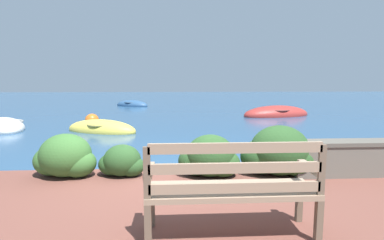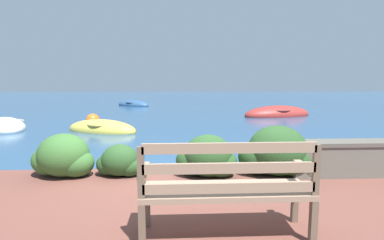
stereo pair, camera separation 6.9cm
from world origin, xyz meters
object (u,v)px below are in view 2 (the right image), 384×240
at_px(rowboat_mid, 5,127).
at_px(rowboat_far, 277,115).
at_px(park_bench, 226,186).
at_px(rowboat_nearest, 102,130).
at_px(rowboat_outer, 133,105).
at_px(mooring_buoy, 93,120).

xyz_separation_m(rowboat_mid, rowboat_far, (10.73, 3.23, 0.01)).
distance_m(park_bench, rowboat_nearest, 7.83).
xyz_separation_m(rowboat_nearest, rowboat_far, (7.21, 3.97, 0.01)).
distance_m(park_bench, rowboat_far, 12.02).
distance_m(park_bench, rowboat_outer, 17.71).
bearing_deg(rowboat_nearest, park_bench, -46.46).
height_order(rowboat_mid, mooring_buoy, rowboat_mid).
relative_size(rowboat_nearest, mooring_buoy, 4.42).
bearing_deg(park_bench, rowboat_outer, 101.34).
bearing_deg(mooring_buoy, rowboat_far, 12.72).
distance_m(rowboat_mid, rowboat_outer, 9.90).
bearing_deg(rowboat_far, rowboat_outer, -52.05).
height_order(rowboat_far, mooring_buoy, rowboat_far).
height_order(rowboat_nearest, rowboat_mid, rowboat_nearest).
height_order(rowboat_nearest, rowboat_outer, rowboat_nearest).
xyz_separation_m(rowboat_outer, mooring_buoy, (-0.47, -8.00, 0.04)).
xyz_separation_m(rowboat_far, rowboat_outer, (-7.63, 6.17, -0.01)).
relative_size(rowboat_outer, mooring_buoy, 4.30).
distance_m(rowboat_far, mooring_buoy, 8.30).
bearing_deg(park_bench, rowboat_far, 69.52).
bearing_deg(rowboat_mid, rowboat_outer, -54.78).
bearing_deg(park_bench, rowboat_nearest, 112.44).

